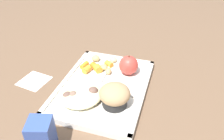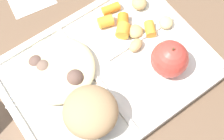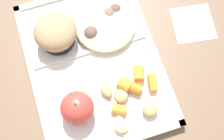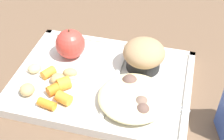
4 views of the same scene
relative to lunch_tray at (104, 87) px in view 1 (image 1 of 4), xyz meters
name	(u,v)px [view 1 (image 1 of 4)]	position (x,y,z in m)	size (l,w,h in m)	color
ground	(104,89)	(0.00, 0.00, -0.01)	(6.00, 6.00, 0.00)	brown
lunch_tray	(104,87)	(0.00, 0.00, 0.00)	(0.39, 0.29, 0.02)	silver
green_apple	(129,65)	(-0.10, 0.06, 0.04)	(0.07, 0.07, 0.08)	#C63D33
bran_muffin	(115,96)	(0.08, 0.06, 0.04)	(0.09, 0.09, 0.07)	black
carrot_slice_near_corner	(94,66)	(-0.09, -0.07, 0.02)	(0.02, 0.02, 0.03)	orange
carrot_slice_center	(109,64)	(-0.12, -0.02, 0.02)	(0.02, 0.02, 0.03)	orange
carrot_slice_large	(84,65)	(-0.09, -0.11, 0.02)	(0.02, 0.02, 0.04)	orange
carrot_slice_diagonal	(87,70)	(-0.06, -0.09, 0.02)	(0.02, 0.02, 0.03)	orange
carrot_slice_edge	(98,69)	(-0.07, -0.05, 0.02)	(0.03, 0.03, 0.03)	orange
potato_chunk_browned	(113,60)	(-0.16, -0.01, 0.02)	(0.03, 0.03, 0.02)	tan
potato_chunk_golden	(96,58)	(-0.14, -0.08, 0.02)	(0.03, 0.03, 0.02)	tan
potato_chunk_wedge	(103,67)	(-0.09, -0.03, 0.02)	(0.03, 0.03, 0.02)	tan
potato_chunk_large	(108,71)	(-0.07, -0.01, 0.02)	(0.03, 0.02, 0.02)	tan
egg_noodle_pile	(81,94)	(0.08, -0.05, 0.02)	(0.14, 0.14, 0.03)	beige
meatball_center	(68,96)	(0.10, -0.08, 0.02)	(0.03, 0.03, 0.03)	brown
meatball_side	(93,92)	(0.06, -0.01, 0.03)	(0.04, 0.04, 0.04)	brown
meatball_back	(73,96)	(0.10, -0.07, 0.02)	(0.03, 0.03, 0.03)	#755B4C
plastic_fork	(80,110)	(0.13, -0.03, 0.01)	(0.14, 0.07, 0.00)	silver
milk_carton	(42,137)	(0.28, -0.06, 0.04)	(0.06, 0.06, 0.10)	#334C99
paper_napkin	(34,81)	(0.03, -0.26, -0.01)	(0.10, 0.10, 0.00)	white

